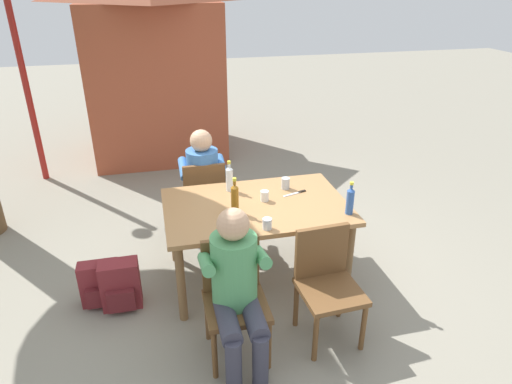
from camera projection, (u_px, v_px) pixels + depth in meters
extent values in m
plane|color=gray|center=(256.00, 275.00, 4.22)|extent=(24.00, 24.00, 0.00)
cube|color=#A37547|center=(256.00, 207.00, 3.91)|extent=(1.58, 1.03, 0.04)
cylinder|color=brown|center=(181.00, 283.00, 3.54)|extent=(0.07, 0.07, 0.71)
cylinder|color=brown|center=(349.00, 260.00, 3.83)|extent=(0.07, 0.07, 0.71)
cylinder|color=brown|center=(173.00, 229.00, 4.30)|extent=(0.07, 0.07, 0.71)
cylinder|color=brown|center=(314.00, 212.00, 4.59)|extent=(0.07, 0.07, 0.71)
cube|color=brown|center=(204.00, 197.00, 4.74)|extent=(0.45, 0.45, 0.04)
cube|color=brown|center=(205.00, 185.00, 4.47)|extent=(0.42, 0.05, 0.42)
cylinder|color=brown|center=(220.00, 206.00, 5.04)|extent=(0.04, 0.04, 0.41)
cylinder|color=brown|center=(186.00, 209.00, 4.97)|extent=(0.04, 0.04, 0.41)
cylinder|color=brown|center=(225.00, 222.00, 4.71)|extent=(0.04, 0.04, 0.41)
cylinder|color=brown|center=(188.00, 226.00, 4.64)|extent=(0.04, 0.04, 0.41)
cube|color=brown|center=(236.00, 306.00, 3.18)|extent=(0.44, 0.44, 0.04)
cube|color=brown|center=(231.00, 263.00, 3.25)|extent=(0.42, 0.04, 0.42)
cylinder|color=brown|center=(215.00, 355.00, 3.07)|extent=(0.04, 0.04, 0.41)
cylinder|color=brown|center=(269.00, 345.00, 3.15)|extent=(0.04, 0.04, 0.41)
cylinder|color=brown|center=(208.00, 317.00, 3.40)|extent=(0.04, 0.04, 0.41)
cylinder|color=brown|center=(257.00, 310.00, 3.48)|extent=(0.04, 0.04, 0.41)
cube|color=brown|center=(331.00, 292.00, 3.33)|extent=(0.46, 0.46, 0.04)
cube|color=brown|center=(321.00, 251.00, 3.40)|extent=(0.42, 0.06, 0.42)
cylinder|color=brown|center=(315.00, 338.00, 3.21)|extent=(0.04, 0.04, 0.41)
cylinder|color=brown|center=(363.00, 327.00, 3.31)|extent=(0.04, 0.04, 0.41)
cylinder|color=brown|center=(296.00, 304.00, 3.54)|extent=(0.04, 0.04, 0.41)
cylinder|color=brown|center=(340.00, 296.00, 3.64)|extent=(0.04, 0.04, 0.41)
cylinder|color=#3D70B2|center=(203.00, 174.00, 4.58)|extent=(0.32, 0.32, 0.52)
sphere|color=tan|center=(201.00, 141.00, 4.42)|extent=(0.22, 0.22, 0.22)
cylinder|color=#383847|center=(210.00, 188.00, 4.88)|extent=(0.14, 0.40, 0.14)
cylinder|color=#383847|center=(208.00, 199.00, 5.16)|extent=(0.11, 0.11, 0.45)
cylinder|color=#3D70B2|center=(221.00, 166.00, 4.58)|extent=(0.09, 0.31, 0.16)
cylinder|color=#383847|center=(193.00, 190.00, 4.85)|extent=(0.14, 0.40, 0.14)
cylinder|color=#383847|center=(193.00, 200.00, 5.12)|extent=(0.11, 0.11, 0.45)
cylinder|color=#3D70B2|center=(184.00, 169.00, 4.50)|extent=(0.09, 0.31, 0.16)
cylinder|color=#4C935B|center=(234.00, 270.00, 3.10)|extent=(0.32, 0.32, 0.52)
sphere|color=tan|center=(233.00, 224.00, 2.94)|extent=(0.22, 0.22, 0.22)
cylinder|color=#383847|center=(227.00, 321.00, 3.02)|extent=(0.14, 0.40, 0.14)
cylinder|color=#383847|center=(234.00, 368.00, 2.94)|extent=(0.11, 0.11, 0.45)
cylinder|color=#4C935B|center=(206.00, 264.00, 3.03)|extent=(0.09, 0.31, 0.16)
cylinder|color=#383847|center=(254.00, 316.00, 3.06)|extent=(0.14, 0.40, 0.14)
cylinder|color=#383847|center=(260.00, 363.00, 2.98)|extent=(0.11, 0.11, 0.45)
cylinder|color=#4C935B|center=(261.00, 257.00, 3.11)|extent=(0.09, 0.31, 0.16)
cylinder|color=white|center=(229.00, 180.00, 4.11)|extent=(0.06, 0.06, 0.21)
cone|color=white|center=(229.00, 168.00, 4.05)|extent=(0.06, 0.06, 0.03)
cylinder|color=white|center=(229.00, 165.00, 4.04)|extent=(0.03, 0.03, 0.03)
cylinder|color=yellow|center=(229.00, 162.00, 4.03)|extent=(0.03, 0.03, 0.02)
cylinder|color=#996019|center=(235.00, 200.00, 3.72)|extent=(0.06, 0.06, 0.23)
cone|color=#996019|center=(235.00, 186.00, 3.67)|extent=(0.06, 0.06, 0.03)
cylinder|color=#996019|center=(235.00, 183.00, 3.65)|extent=(0.03, 0.03, 0.03)
cylinder|color=yellow|center=(234.00, 179.00, 3.64)|extent=(0.03, 0.03, 0.03)
cylinder|color=#2D56A3|center=(350.00, 202.00, 3.71)|extent=(0.06, 0.06, 0.21)
cone|color=#2D56A3|center=(351.00, 189.00, 3.66)|extent=(0.06, 0.06, 0.03)
cylinder|color=#2D56A3|center=(352.00, 186.00, 3.64)|extent=(0.03, 0.03, 0.03)
cylinder|color=yellow|center=(352.00, 183.00, 3.63)|extent=(0.03, 0.03, 0.02)
cylinder|color=#B2B7BC|center=(286.00, 183.00, 4.16)|extent=(0.08, 0.08, 0.11)
cylinder|color=silver|center=(267.00, 224.00, 3.51)|extent=(0.07, 0.07, 0.09)
cylinder|color=white|center=(265.00, 196.00, 3.94)|extent=(0.07, 0.07, 0.09)
cube|color=silver|center=(292.00, 194.00, 4.07)|extent=(0.18, 0.07, 0.01)
cube|color=black|center=(302.00, 191.00, 4.12)|extent=(0.08, 0.04, 0.01)
cube|color=maroon|center=(121.00, 284.00, 3.75)|extent=(0.32, 0.18, 0.43)
cube|color=maroon|center=(121.00, 301.00, 3.68)|extent=(0.22, 0.06, 0.19)
cube|color=maroon|center=(100.00, 283.00, 3.80)|extent=(0.32, 0.14, 0.39)
cube|color=maroon|center=(100.00, 297.00, 3.74)|extent=(0.23, 0.06, 0.17)
cube|color=#9E472D|center=(156.00, 81.00, 6.73)|extent=(1.87, 1.64, 2.21)
cylinder|color=maroon|center=(25.00, 83.00, 5.67)|extent=(0.08, 0.08, 2.61)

